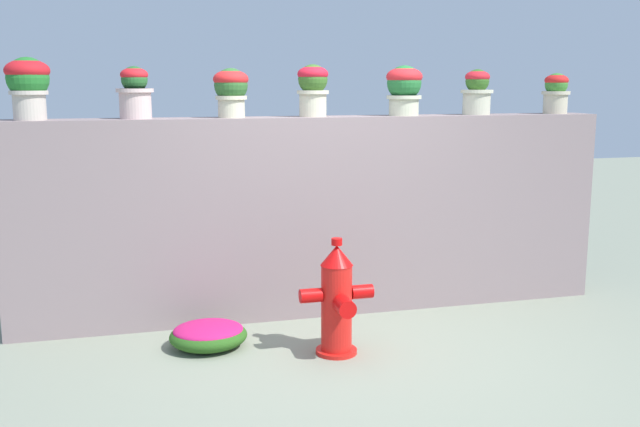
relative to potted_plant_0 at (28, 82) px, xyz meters
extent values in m
plane|color=gray|center=(2.26, -1.22, -1.99)|extent=(24.00, 24.00, 0.00)
cube|color=gray|center=(2.26, 0.04, -1.14)|extent=(5.13, 0.37, 1.70)
cylinder|color=beige|center=(0.00, 0.00, -0.17)|extent=(0.24, 0.24, 0.22)
cylinder|color=beige|center=(0.00, 0.00, -0.08)|extent=(0.28, 0.28, 0.03)
sphere|color=#24722A|center=(0.00, 0.00, 0.03)|extent=(0.31, 0.31, 0.31)
ellipsoid|color=red|center=(0.00, 0.00, 0.08)|extent=(0.33, 0.33, 0.17)
cylinder|color=beige|center=(0.78, 0.05, -0.17)|extent=(0.25, 0.25, 0.24)
cylinder|color=beige|center=(0.78, 0.05, -0.06)|extent=(0.29, 0.29, 0.03)
sphere|color=#275D2A|center=(0.78, 0.05, 0.02)|extent=(0.21, 0.21, 0.21)
ellipsoid|color=red|center=(0.78, 0.05, 0.06)|extent=(0.22, 0.22, 0.11)
cylinder|color=beige|center=(1.53, 0.02, -0.20)|extent=(0.22, 0.22, 0.18)
cylinder|color=beige|center=(1.53, 0.02, -0.12)|extent=(0.25, 0.25, 0.03)
sphere|color=#2D5E29|center=(1.53, 0.02, -0.02)|extent=(0.27, 0.27, 0.27)
ellipsoid|color=red|center=(1.53, 0.02, 0.02)|extent=(0.29, 0.29, 0.15)
cylinder|color=beige|center=(2.21, 0.02, -0.18)|extent=(0.23, 0.23, 0.22)
cylinder|color=beige|center=(2.21, 0.02, -0.08)|extent=(0.27, 0.27, 0.03)
sphere|color=#376123|center=(2.21, 0.02, 0.02)|extent=(0.25, 0.25, 0.25)
ellipsoid|color=red|center=(2.21, 0.02, 0.07)|extent=(0.26, 0.26, 0.13)
cylinder|color=beige|center=(3.02, 0.00, -0.20)|extent=(0.25, 0.25, 0.17)
cylinder|color=beige|center=(3.02, 0.00, -0.13)|extent=(0.30, 0.30, 0.03)
sphere|color=#246C31|center=(3.02, 0.00, -0.01)|extent=(0.30, 0.30, 0.30)
ellipsoid|color=red|center=(3.02, 0.00, 0.04)|extent=(0.31, 0.31, 0.16)
cylinder|color=beige|center=(3.71, 0.02, -0.18)|extent=(0.24, 0.24, 0.22)
cylinder|color=beige|center=(3.71, 0.02, -0.08)|extent=(0.29, 0.29, 0.03)
sphere|color=#326221|center=(3.71, 0.02, 0.01)|extent=(0.21, 0.21, 0.21)
ellipsoid|color=red|center=(3.71, 0.02, 0.05)|extent=(0.22, 0.22, 0.11)
cylinder|color=beige|center=(4.51, 0.03, -0.18)|extent=(0.22, 0.22, 0.20)
cylinder|color=beige|center=(4.51, 0.03, -0.10)|extent=(0.25, 0.25, 0.03)
sphere|color=#3B802F|center=(4.51, 0.03, -0.02)|extent=(0.20, 0.20, 0.20)
ellipsoid|color=red|center=(4.51, 0.03, 0.02)|extent=(0.21, 0.21, 0.11)
cylinder|color=red|center=(2.14, -0.98, -1.97)|extent=(0.31, 0.31, 0.03)
cylinder|color=red|center=(2.14, -0.98, -1.65)|extent=(0.23, 0.23, 0.67)
cone|color=red|center=(2.14, -0.98, -1.24)|extent=(0.24, 0.24, 0.15)
cylinder|color=red|center=(2.14, -0.98, -1.14)|extent=(0.08, 0.08, 0.05)
cylinder|color=red|center=(1.94, -0.98, -1.53)|extent=(0.16, 0.10, 0.10)
cylinder|color=red|center=(2.33, -0.98, -1.53)|extent=(0.16, 0.10, 0.10)
cylinder|color=red|center=(2.14, -1.18, -1.57)|extent=(0.13, 0.18, 0.13)
ellipsoid|color=#285619|center=(1.23, -0.62, -1.90)|extent=(0.59, 0.53, 0.20)
ellipsoid|color=#C01A5E|center=(1.23, -0.62, -1.85)|extent=(0.53, 0.47, 0.11)
camera|label=1|loc=(0.71, -5.88, -0.01)|focal=40.55mm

